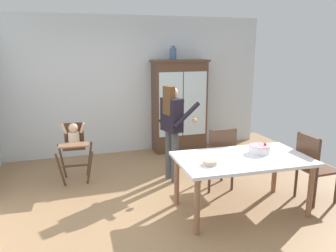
% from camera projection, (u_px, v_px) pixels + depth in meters
% --- Properties ---
extents(ground_plane, '(6.24, 6.24, 0.00)m').
position_uv_depth(ground_plane, '(181.00, 204.00, 4.63)').
color(ground_plane, '#93704C').
extents(wall_back, '(5.32, 0.06, 2.70)m').
position_uv_depth(wall_back, '(137.00, 85.00, 6.75)').
color(wall_back, silver).
rests_on(wall_back, ground_plane).
extents(china_cabinet, '(1.13, 0.48, 1.86)m').
position_uv_depth(china_cabinet, '(179.00, 106.00, 6.84)').
color(china_cabinet, '#4C3323').
rests_on(china_cabinet, ground_plane).
extents(ceramic_vase, '(0.13, 0.13, 0.27)m').
position_uv_depth(ceramic_vase, '(173.00, 54.00, 6.56)').
color(ceramic_vase, '#3D567F').
rests_on(ceramic_vase, china_cabinet).
extents(high_chair_with_toddler, '(0.61, 0.71, 0.95)m').
position_uv_depth(high_chair_with_toddler, '(74.00, 142.00, 5.31)').
color(high_chair_with_toddler, '#4C3323').
rests_on(high_chair_with_toddler, ground_plane).
extents(adult_person, '(0.60, 0.59, 1.53)m').
position_uv_depth(adult_person, '(172.00, 122.00, 5.27)').
color(adult_person, '#47474C').
rests_on(adult_person, ground_plane).
extents(dining_table, '(1.73, 1.04, 0.74)m').
position_uv_depth(dining_table, '(242.00, 163.00, 4.32)').
color(dining_table, silver).
rests_on(dining_table, ground_plane).
extents(birthday_cake, '(0.28, 0.28, 0.19)m').
position_uv_depth(birthday_cake, '(259.00, 149.00, 4.46)').
color(birthday_cake, white).
rests_on(birthday_cake, dining_table).
extents(serving_bowl, '(0.18, 0.18, 0.05)m').
position_uv_depth(serving_bowl, '(210.00, 162.00, 4.03)').
color(serving_bowl, '#C6AD93').
rests_on(serving_bowl, dining_table).
extents(dining_chair_far_side, '(0.46, 0.46, 0.96)m').
position_uv_depth(dining_chair_far_side, '(219.00, 154.00, 5.00)').
color(dining_chair_far_side, '#4C3323').
rests_on(dining_chair_far_side, ground_plane).
extents(dining_chair_right_end, '(0.45, 0.45, 0.96)m').
position_uv_depth(dining_chair_right_end, '(312.00, 163.00, 4.61)').
color(dining_chair_right_end, '#4C3323').
rests_on(dining_chair_right_end, ground_plane).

